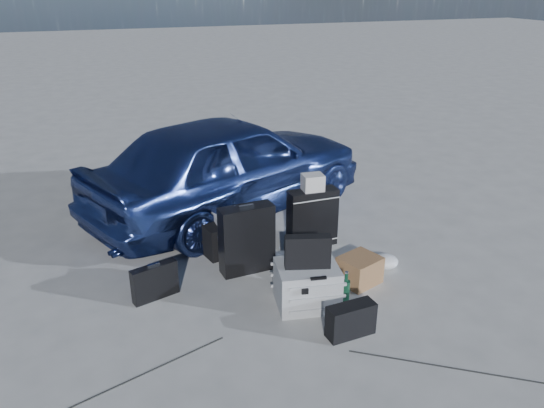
{
  "coord_description": "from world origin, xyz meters",
  "views": [
    {
      "loc": [
        -1.51,
        -3.74,
        2.74
      ],
      "look_at": [
        0.17,
        0.85,
        0.65
      ],
      "focal_mm": 35.0,
      "sensor_mm": 36.0,
      "label": 1
    }
  ],
  "objects_px": {
    "car": "(229,164)",
    "suitcase_right": "(312,218)",
    "cardboard_box": "(359,270)",
    "green_bottle": "(346,288)",
    "duffel_bag": "(235,235)",
    "pelican_case": "(307,285)",
    "briefcase": "(155,282)",
    "suitcase_left": "(247,239)"
  },
  "relations": [
    {
      "from": "briefcase",
      "to": "suitcase_right",
      "type": "distance_m",
      "value": 1.87
    },
    {
      "from": "suitcase_right",
      "to": "green_bottle",
      "type": "bearing_deg",
      "value": -99.23
    },
    {
      "from": "suitcase_right",
      "to": "duffel_bag",
      "type": "distance_m",
      "value": 0.87
    },
    {
      "from": "car",
      "to": "briefcase",
      "type": "distance_m",
      "value": 2.12
    },
    {
      "from": "briefcase",
      "to": "suitcase_right",
      "type": "height_order",
      "value": "suitcase_right"
    },
    {
      "from": "briefcase",
      "to": "suitcase_left",
      "type": "bearing_deg",
      "value": -5.17
    },
    {
      "from": "car",
      "to": "suitcase_left",
      "type": "relative_size",
      "value": 5.25
    },
    {
      "from": "green_bottle",
      "to": "duffel_bag",
      "type": "bearing_deg",
      "value": 115.87
    },
    {
      "from": "car",
      "to": "pelican_case",
      "type": "height_order",
      "value": "car"
    },
    {
      "from": "pelican_case",
      "to": "briefcase",
      "type": "distance_m",
      "value": 1.4
    },
    {
      "from": "pelican_case",
      "to": "green_bottle",
      "type": "distance_m",
      "value": 0.36
    },
    {
      "from": "cardboard_box",
      "to": "green_bottle",
      "type": "height_order",
      "value": "green_bottle"
    },
    {
      "from": "car",
      "to": "suitcase_right",
      "type": "distance_m",
      "value": 1.37
    },
    {
      "from": "cardboard_box",
      "to": "green_bottle",
      "type": "distance_m",
      "value": 0.4
    },
    {
      "from": "suitcase_right",
      "to": "duffel_bag",
      "type": "height_order",
      "value": "suitcase_right"
    },
    {
      "from": "car",
      "to": "green_bottle",
      "type": "height_order",
      "value": "car"
    },
    {
      "from": "pelican_case",
      "to": "suitcase_right",
      "type": "distance_m",
      "value": 1.19
    },
    {
      "from": "suitcase_left",
      "to": "duffel_bag",
      "type": "distance_m",
      "value": 0.51
    },
    {
      "from": "pelican_case",
      "to": "cardboard_box",
      "type": "xyz_separation_m",
      "value": [
        0.63,
        0.17,
        -0.06
      ]
    },
    {
      "from": "pelican_case",
      "to": "green_bottle",
      "type": "bearing_deg",
      "value": -6.55
    },
    {
      "from": "briefcase",
      "to": "suitcase_left",
      "type": "height_order",
      "value": "suitcase_left"
    },
    {
      "from": "cardboard_box",
      "to": "car",
      "type": "bearing_deg",
      "value": 108.55
    },
    {
      "from": "briefcase",
      "to": "green_bottle",
      "type": "distance_m",
      "value": 1.75
    },
    {
      "from": "car",
      "to": "suitcase_right",
      "type": "relative_size",
      "value": 5.68
    },
    {
      "from": "briefcase",
      "to": "green_bottle",
      "type": "relative_size",
      "value": 1.41
    },
    {
      "from": "cardboard_box",
      "to": "suitcase_left",
      "type": "bearing_deg",
      "value": 148.05
    },
    {
      "from": "car",
      "to": "cardboard_box",
      "type": "relative_size",
      "value": 10.22
    },
    {
      "from": "suitcase_right",
      "to": "duffel_bag",
      "type": "bearing_deg",
      "value": 167.93
    },
    {
      "from": "suitcase_left",
      "to": "duffel_bag",
      "type": "xyz_separation_m",
      "value": [
        0.01,
        0.48,
        -0.17
      ]
    },
    {
      "from": "briefcase",
      "to": "cardboard_box",
      "type": "xyz_separation_m",
      "value": [
        1.91,
        -0.4,
        -0.03
      ]
    },
    {
      "from": "suitcase_right",
      "to": "green_bottle",
      "type": "distance_m",
      "value": 1.19
    },
    {
      "from": "pelican_case",
      "to": "suitcase_right",
      "type": "bearing_deg",
      "value": 73.82
    },
    {
      "from": "suitcase_left",
      "to": "cardboard_box",
      "type": "distance_m",
      "value": 1.14
    },
    {
      "from": "car",
      "to": "duffel_bag",
      "type": "bearing_deg",
      "value": 143.61
    },
    {
      "from": "suitcase_right",
      "to": "car",
      "type": "bearing_deg",
      "value": 116.26
    },
    {
      "from": "green_bottle",
      "to": "cardboard_box",
      "type": "bearing_deg",
      "value": 42.94
    },
    {
      "from": "suitcase_left",
      "to": "green_bottle",
      "type": "bearing_deg",
      "value": -56.68
    },
    {
      "from": "duffel_bag",
      "to": "pelican_case",
      "type": "bearing_deg",
      "value": -89.03
    },
    {
      "from": "car",
      "to": "green_bottle",
      "type": "xyz_separation_m",
      "value": [
        0.41,
        -2.36,
        -0.47
      ]
    },
    {
      "from": "green_bottle",
      "to": "suitcase_right",
      "type": "bearing_deg",
      "value": 80.95
    },
    {
      "from": "briefcase",
      "to": "pelican_case",
      "type": "bearing_deg",
      "value": -40.76
    },
    {
      "from": "briefcase",
      "to": "suitcase_right",
      "type": "bearing_deg",
      "value": -1.25
    }
  ]
}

